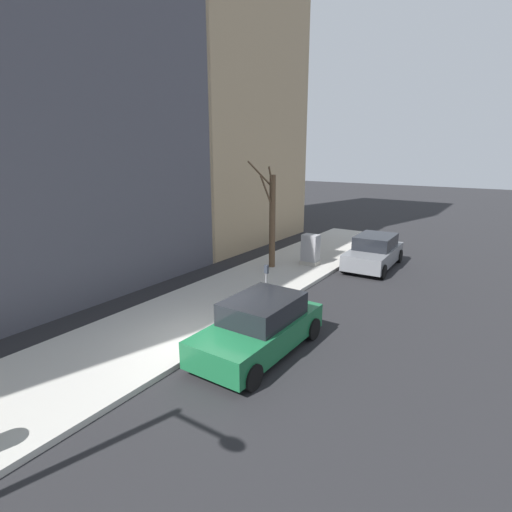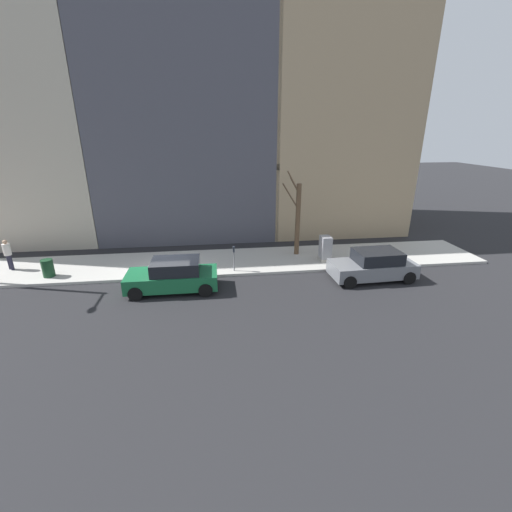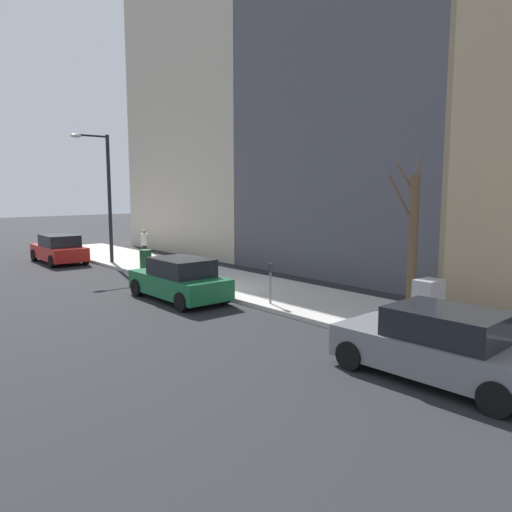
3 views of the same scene
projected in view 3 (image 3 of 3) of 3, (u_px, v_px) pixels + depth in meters
The scene contains 13 objects.
ground_plane at pixel (199, 293), 19.02m from camera, with size 120.00×120.00×0.00m, color #232326.
sidewalk at pixel (240, 284), 20.30m from camera, with size 4.00×36.00×0.15m, color #B2AFA8.
parked_car_grey at pixel (439, 346), 10.24m from camera, with size 2.05×4.26×1.52m.
parked_car_green at pixel (179, 280), 17.68m from camera, with size 1.94×4.21×1.52m.
parked_car_red at pixel (59, 249), 26.70m from camera, with size 2.01×4.24×1.52m.
parking_meter at pixel (270, 279), 16.49m from camera, with size 0.14×0.10×1.35m.
utility_box at pixel (428, 307), 13.12m from camera, with size 0.83×0.61×1.43m.
streetlamp at pixel (104, 187), 25.33m from camera, with size 1.97×0.32×6.50m.
bare_tree at pixel (412, 241), 14.78m from camera, with size 1.23×1.11×4.80m.
trash_bin at pixel (146, 259), 23.91m from camera, with size 0.56×0.56×0.90m, color #14381E.
pedestrian_near_meter at pixel (144, 243), 26.45m from camera, with size 0.36×0.36×1.66m.
office_block_center at pixel (401, 109), 24.49m from camera, with size 11.68×11.68×15.66m, color #4C4C56.
office_tower_right at pixel (248, 112), 33.14m from camera, with size 11.67×11.67×18.06m, color #BCB29E.
Camera 3 is at (-10.48, -15.60, 3.92)m, focal length 35.00 mm.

